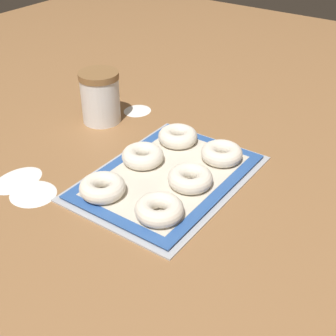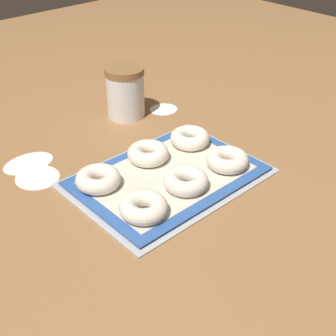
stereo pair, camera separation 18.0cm
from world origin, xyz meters
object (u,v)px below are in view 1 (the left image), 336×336
Objects in this scene: bagel_back_left at (102,187)px; bagel_front_center at (190,178)px; bagel_back_right at (178,136)px; flour_canister at (100,97)px; bagel_front_right at (222,153)px; baking_tray at (168,177)px; bagel_back_center at (142,156)px; bagel_front_left at (159,209)px.

bagel_front_center is at bearing -44.59° from bagel_back_left.
bagel_back_right is 0.70× the size of flour_canister.
bagel_front_center and bagel_front_right have the same top height.
bagel_front_center is (-0.01, -0.06, 0.02)m from baking_tray.
bagel_back_left is (-0.14, 0.07, 0.02)m from baking_tray.
bagel_back_center is at bearing 129.44° from bagel_front_right.
bagel_front_left reaches higher than baking_tray.
bagel_back_right is (0.26, -0.01, 0.00)m from bagel_back_left.
bagel_front_left is 1.00× the size of bagel_front_right.
baking_tray is at bearing -112.19° from flour_canister.
flour_canister is (0.00, 0.37, 0.04)m from bagel_front_right.
bagel_back_center and bagel_back_right have the same top height.
bagel_back_left is 1.00× the size of bagel_back_right.
baking_tray is 0.15m from bagel_front_left.
bagel_front_center is (0.12, 0.01, 0.00)m from bagel_front_left.
flour_canister is at bearing 70.48° from bagel_front_center.
bagel_back_left is at bearing -176.83° from bagel_back_center.
bagel_front_right is 0.29m from bagel_back_left.
bagel_front_center reaches higher than baking_tray.
bagel_front_right is 1.00× the size of bagel_back_left.
bagel_front_left is at bearing -123.93° from flour_canister.
bagel_back_center reaches higher than baking_tray.
bagel_back_right is (0.25, 0.13, 0.00)m from bagel_front_left.
bagel_back_right is (0.13, 0.12, 0.00)m from bagel_front_center.
flour_canister is (0.12, 0.30, 0.06)m from baking_tray.
bagel_back_right is at bearing 27.16° from bagel_front_left.
flour_canister is (0.26, 0.23, 0.04)m from bagel_back_left.
flour_canister is at bearing 90.86° from bagel_back_right.
bagel_front_right is (0.12, -0.00, 0.00)m from bagel_front_center.
bagel_front_center is at bearing 178.32° from bagel_front_right.
bagel_front_right is at bearing -93.54° from bagel_back_right.
flour_canister is at bearing 62.43° from bagel_back_center.
baking_tray is 3.00× the size of flour_canister.
bagel_front_center is 1.00× the size of bagel_front_right.
bagel_back_center is at bearing -117.57° from flour_canister.
bagel_front_center and bagel_back_left have the same top height.
bagel_front_left is 0.45m from flour_canister.
bagel_back_left is 0.70× the size of flour_canister.
baking_tray is 4.32× the size of bagel_front_right.
bagel_front_left is 0.28m from bagel_back_right.
bagel_back_left is at bearing 153.56° from baking_tray.
baking_tray is 0.14m from bagel_back_right.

